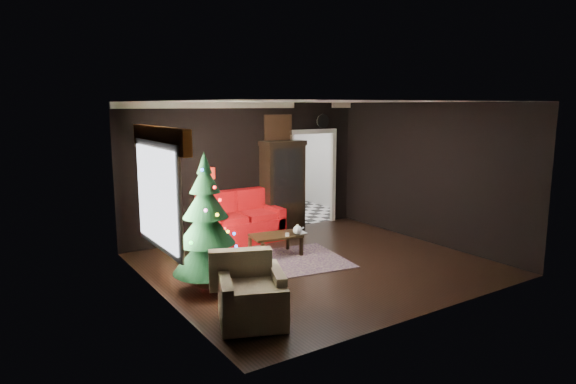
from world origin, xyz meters
TOP-DOWN VIEW (x-y plane):
  - floor at (0.00, 0.00)m, footprint 5.50×5.50m
  - ceiling at (0.00, 0.00)m, footprint 5.50×5.50m
  - wall_back at (0.00, 2.50)m, footprint 5.50×0.00m
  - wall_front at (0.00, -2.50)m, footprint 5.50×0.00m
  - wall_left at (-2.75, 0.00)m, footprint 0.00×5.50m
  - wall_right at (2.75, 0.00)m, footprint 0.00×5.50m
  - doorway at (1.70, 2.50)m, footprint 1.10×0.10m
  - left_window at (-2.71, 0.20)m, footprint 0.05×1.60m
  - valance at (-2.63, 0.20)m, footprint 0.12×2.10m
  - kitchen_floor at (1.70, 4.00)m, footprint 3.00×3.00m
  - kitchen_window at (1.70, 5.45)m, footprint 0.70×0.06m
  - rug at (-0.45, 0.42)m, footprint 2.48×1.97m
  - loveseat at (-0.40, 2.05)m, footprint 1.70×0.90m
  - curio_cabinet at (0.75, 2.27)m, footprint 0.90×0.45m
  - floor_lamp at (-1.24, 1.68)m, footprint 0.35×0.35m
  - christmas_tree at (-2.09, -0.10)m, footprint 1.09×1.09m
  - armchair at (-2.10, -1.50)m, footprint 1.12×1.12m
  - coffee_table at (-0.35, 0.78)m, footprint 0.96×0.66m
  - teapot at (-0.01, 0.56)m, footprint 0.22×0.22m
  - cup_a at (-0.23, 0.56)m, footprint 0.09×0.09m
  - cup_b at (-0.24, 0.56)m, footprint 0.08×0.08m
  - book at (0.01, 0.64)m, footprint 0.18×0.04m
  - wall_clock at (1.95, 2.45)m, footprint 0.32×0.32m
  - painting at (0.75, 2.46)m, footprint 0.62×0.05m
  - kitchen_counter at (1.70, 5.20)m, footprint 1.80×0.60m
  - kitchen_table at (1.40, 3.70)m, footprint 0.70×0.70m

SIDE VIEW (x-z plane):
  - floor at x=0.00m, z-range 0.00..0.00m
  - kitchen_floor at x=1.70m, z-range 0.00..0.00m
  - rug at x=-0.45m, z-range 0.00..0.01m
  - coffee_table at x=-0.35m, z-range 0.01..0.41m
  - kitchen_table at x=1.40m, z-range 0.00..0.75m
  - cup_b at x=-0.24m, z-range 0.41..0.47m
  - cup_a at x=-0.23m, z-range 0.41..0.47m
  - kitchen_counter at x=1.70m, z-range 0.00..0.90m
  - armchair at x=-2.10m, z-range 0.02..0.90m
  - loveseat at x=-0.40m, z-range 0.00..1.00m
  - teapot at x=-0.01m, z-range 0.41..0.59m
  - book at x=0.01m, z-range 0.41..0.65m
  - floor_lamp at x=-1.24m, z-range 0.05..1.61m
  - curio_cabinet at x=0.75m, z-range 0.00..1.90m
  - doorway at x=1.70m, z-range 0.00..2.10m
  - christmas_tree at x=-2.09m, z-range 0.07..2.03m
  - wall_back at x=0.00m, z-range -1.35..4.15m
  - wall_front at x=0.00m, z-range -1.35..4.15m
  - wall_left at x=-2.75m, z-range -1.35..4.15m
  - wall_right at x=2.75m, z-range -1.35..4.15m
  - left_window at x=-2.71m, z-range 0.75..2.15m
  - kitchen_window at x=1.70m, z-range 1.35..2.05m
  - painting at x=0.75m, z-range 1.99..2.51m
  - valance at x=-2.63m, z-range 2.10..2.44m
  - wall_clock at x=1.95m, z-range 2.35..2.41m
  - ceiling at x=0.00m, z-range 2.80..2.80m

